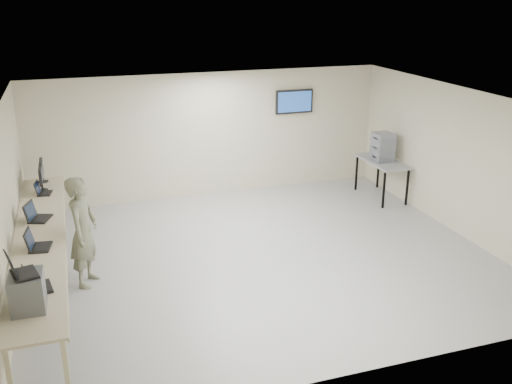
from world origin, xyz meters
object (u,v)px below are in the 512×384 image
object	(u,v)px
workbench	(41,240)
soldier	(84,232)
equipment_box	(27,292)
side_table	(382,164)

from	to	relation	value
workbench	soldier	xyz separation A→B (m)	(0.64, -0.06, 0.08)
workbench	soldier	size ratio (longest dim) A/B	3.32
equipment_box	side_table	distance (m)	8.43
equipment_box	side_table	bearing A→B (deg)	31.77
workbench	equipment_box	bearing A→B (deg)	-91.61
workbench	side_table	xyz separation A→B (m)	(7.19, 2.05, -0.03)
workbench	equipment_box	size ratio (longest dim) A/B	13.11
side_table	equipment_box	bearing A→B (deg)	-149.44
equipment_box	side_table	xyz separation A→B (m)	(7.25, 4.28, -0.33)
equipment_box	workbench	bearing A→B (deg)	89.61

